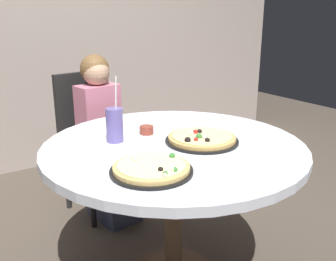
{
  "coord_description": "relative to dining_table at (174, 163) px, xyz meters",
  "views": [
    {
      "loc": [
        -0.94,
        -1.37,
        1.33
      ],
      "look_at": [
        0.0,
        0.05,
        0.8
      ],
      "focal_mm": 40.55,
      "sensor_mm": 36.0,
      "label": 1
    }
  ],
  "objects": [
    {
      "name": "sauce_bowl",
      "position": [
        -0.03,
        0.2,
        0.12
      ],
      "size": [
        0.07,
        0.07,
        0.04
      ],
      "primitive_type": "cylinder",
      "color": "brown",
      "rests_on": "dining_table"
    },
    {
      "name": "pizza_veggie",
      "position": [
        0.12,
        -0.06,
        0.11
      ],
      "size": [
        0.34,
        0.34,
        0.05
      ],
      "color": "black",
      "rests_on": "dining_table"
    },
    {
      "name": "chair_wooden",
      "position": [
        -0.01,
        0.98,
        -0.12
      ],
      "size": [
        0.45,
        0.45,
        0.95
      ],
      "color": "black",
      "rests_on": "ground_plane"
    },
    {
      "name": "dining_table",
      "position": [
        0.0,
        0.0,
        0.0
      ],
      "size": [
        1.22,
        1.22,
        0.75
      ],
      "color": "silver",
      "rests_on": "ground_plane"
    },
    {
      "name": "plate_small",
      "position": [
        -0.28,
        0.37,
        0.1
      ],
      "size": [
        0.18,
        0.18,
        0.01
      ],
      "primitive_type": "cylinder",
      "color": "white",
      "rests_on": "dining_table"
    },
    {
      "name": "pizza_cheese",
      "position": [
        -0.26,
        -0.23,
        0.11
      ],
      "size": [
        0.32,
        0.32,
        0.05
      ],
      "color": "black",
      "rests_on": "dining_table"
    },
    {
      "name": "diner_child",
      "position": [
        0.01,
        0.8,
        -0.17
      ],
      "size": [
        0.3,
        0.43,
        1.08
      ],
      "color": "#3F4766",
      "rests_on": "ground_plane"
    },
    {
      "name": "soda_cup",
      "position": [
        -0.21,
        0.18,
        0.18
      ],
      "size": [
        0.08,
        0.08,
        0.31
      ],
      "color": "#6659A5",
      "rests_on": "dining_table"
    }
  ]
}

